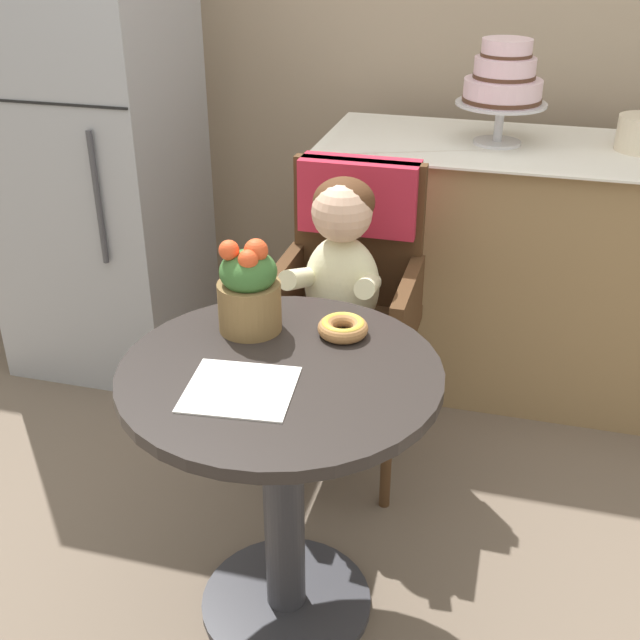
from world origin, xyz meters
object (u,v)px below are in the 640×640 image
at_px(wicker_chair, 351,270).
at_px(cafe_table, 282,446).
at_px(seated_child, 339,280).
at_px(flower_vase, 249,287).
at_px(donut_front, 343,327).
at_px(tiered_cake_stand, 503,82).
at_px(refrigerator, 94,144).

bearing_deg(wicker_chair, cafe_table, -87.49).
bearing_deg(seated_child, flower_vase, -105.75).
height_order(wicker_chair, donut_front, wicker_chair).
xyz_separation_m(tiered_cake_stand, refrigerator, (-1.41, -0.20, -0.25)).
bearing_deg(flower_vase, donut_front, 6.53).
bearing_deg(cafe_table, flower_vase, 128.28).
relative_size(donut_front, refrigerator, 0.07).
bearing_deg(refrigerator, seated_child, -27.04).
bearing_deg(seated_child, cafe_table, -89.21).
height_order(cafe_table, tiered_cake_stand, tiered_cake_stand).
bearing_deg(cafe_table, wicker_chair, 90.62).
xyz_separation_m(seated_child, donut_front, (0.10, -0.39, 0.06)).
bearing_deg(wicker_chair, seated_child, -88.11).
relative_size(donut_front, tiered_cake_stand, 0.35).
distance_m(flower_vase, refrigerator, 1.32).
distance_m(donut_front, tiered_cake_stand, 1.20).
relative_size(wicker_chair, seated_child, 1.31).
bearing_deg(cafe_table, refrigerator, 133.67).
xyz_separation_m(cafe_table, flower_vase, (-0.12, 0.16, 0.32)).
bearing_deg(tiered_cake_stand, donut_front, -103.14).
xyz_separation_m(wicker_chair, refrigerator, (-1.04, 0.38, 0.21)).
bearing_deg(wicker_chair, donut_front, -77.14).
distance_m(cafe_table, donut_front, 0.31).
bearing_deg(donut_front, seated_child, 105.22).
distance_m(wicker_chair, flower_vase, 0.61).
distance_m(cafe_table, seated_child, 0.59).
distance_m(cafe_table, wicker_chair, 0.74).
relative_size(cafe_table, flower_vase, 3.11).
height_order(wicker_chair, seated_child, seated_child).
height_order(seated_child, flower_vase, seated_child).
xyz_separation_m(wicker_chair, flower_vase, (-0.12, -0.57, 0.19)).
bearing_deg(donut_front, wicker_chair, 100.97).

